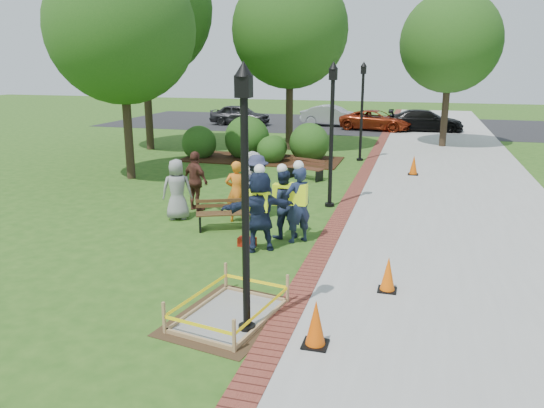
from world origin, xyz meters
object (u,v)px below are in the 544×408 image
(cone_front, at_px, (316,324))
(hivis_worker_c, at_px, (282,201))
(wet_concrete_pad, at_px, (230,305))
(hivis_worker_a, at_px, (260,209))
(hivis_worker_b, at_px, (298,202))
(lamp_near, at_px, (245,182))
(bench_near, at_px, (224,220))

(cone_front, xyz_separation_m, hivis_worker_c, (-1.83, 4.96, 0.55))
(wet_concrete_pad, relative_size, hivis_worker_a, 1.27)
(hivis_worker_a, xyz_separation_m, hivis_worker_b, (0.71, 0.80, -0.01))
(wet_concrete_pad, height_order, cone_front, cone_front)
(wet_concrete_pad, bearing_deg, cone_front, -18.99)
(wet_concrete_pad, distance_m, hivis_worker_b, 4.25)
(cone_front, xyz_separation_m, lamp_near, (-1.17, 0.19, 2.11))
(bench_near, xyz_separation_m, hivis_worker_c, (1.62, -0.22, 0.68))
(bench_near, bearing_deg, lamp_near, -65.47)
(cone_front, distance_m, hivis_worker_a, 4.48)
(wet_concrete_pad, xyz_separation_m, bench_near, (-1.85, 4.63, 0.01))
(wet_concrete_pad, relative_size, cone_front, 3.34)
(lamp_near, bearing_deg, bench_near, 114.53)
(cone_front, relative_size, hivis_worker_c, 0.41)
(lamp_near, bearing_deg, hivis_worker_a, 103.72)
(cone_front, xyz_separation_m, hivis_worker_a, (-2.08, 3.92, 0.63))
(cone_front, bearing_deg, wet_concrete_pad, 161.01)
(hivis_worker_a, bearing_deg, wet_concrete_pad, -81.87)
(hivis_worker_c, bearing_deg, hivis_worker_a, -103.72)
(bench_near, relative_size, cone_front, 1.93)
(cone_front, relative_size, hivis_worker_a, 0.38)
(wet_concrete_pad, height_order, bench_near, bench_near)
(hivis_worker_b, height_order, hivis_worker_c, hivis_worker_b)
(hivis_worker_c, bearing_deg, lamp_near, -82.14)
(bench_near, bearing_deg, hivis_worker_a, -42.60)
(bench_near, distance_m, hivis_worker_c, 1.77)
(lamp_near, relative_size, hivis_worker_a, 2.09)
(hivis_worker_b, bearing_deg, wet_concrete_pad, -93.19)
(cone_front, distance_m, lamp_near, 2.42)
(bench_near, distance_m, hivis_worker_b, 2.25)
(wet_concrete_pad, xyz_separation_m, hivis_worker_c, (-0.23, 4.41, 0.69))
(lamp_near, height_order, hivis_worker_a, lamp_near)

